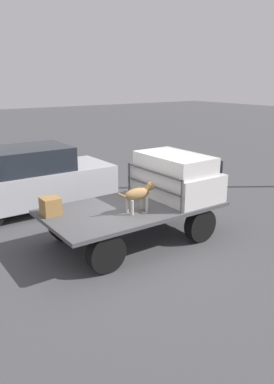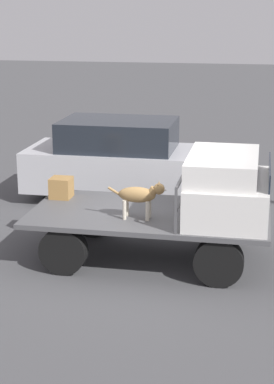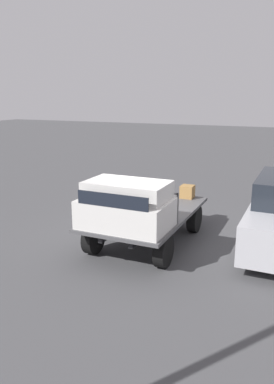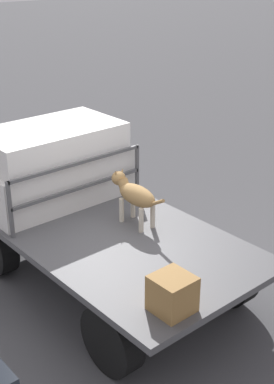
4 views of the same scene
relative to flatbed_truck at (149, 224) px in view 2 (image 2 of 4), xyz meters
name	(u,v)px [view 2 (image 2 of 4)]	position (x,y,z in m)	size (l,w,h in m)	color
ground_plane	(149,258)	(0.00, 0.00, -0.60)	(80.00, 80.00, 0.00)	#474749
flatbed_truck	(149,224)	(0.00, 0.00, 0.00)	(3.91, 2.09, 0.81)	black
truck_cab	(227,188)	(1.24, 0.00, 0.70)	(1.27, 1.97, 1.02)	silver
truck_headboard	(184,186)	(0.56, 0.00, 0.69)	(0.04, 1.97, 0.71)	#4C4C4F
dog	(141,195)	(-0.08, -0.36, 0.60)	(0.95, 0.25, 0.63)	beige
cargo_crate	(61,188)	(-1.67, 0.52, 0.40)	(0.36, 0.36, 0.36)	olive
parked_sedan	(126,161)	(-1.10, 3.30, 0.27)	(4.38, 1.82, 1.75)	black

